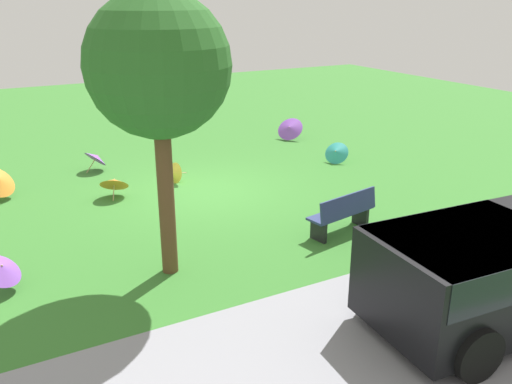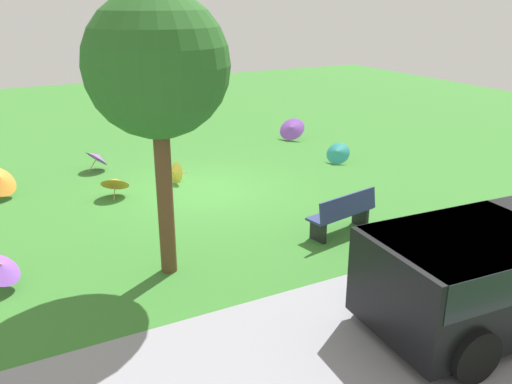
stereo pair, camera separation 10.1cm
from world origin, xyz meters
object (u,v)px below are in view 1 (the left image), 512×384
at_px(parasol_yellow_0, 174,173).
at_px(parasol_orange_1, 114,182).
at_px(parasol_purple_1, 96,157).
at_px(parasol_teal_0, 336,152).
at_px(parasol_purple_0, 290,128).
at_px(van_dark, 505,264).
at_px(parasol_purple_2, 0,268).
at_px(park_bench, 343,213).
at_px(shade_tree, 158,67).

relative_size(parasol_yellow_0, parasol_orange_1, 0.66).
height_order(parasol_purple_1, parasol_teal_0, parasol_purple_1).
height_order(parasol_purple_0, parasol_yellow_0, parasol_purple_0).
relative_size(parasol_purple_1, parasol_yellow_0, 1.40).
relative_size(parasol_purple_0, parasol_purple_1, 1.37).
bearing_deg(parasol_purple_0, van_dark, 74.96).
distance_m(parasol_purple_1, parasol_purple_2, 6.73).
height_order(park_bench, parasol_purple_2, park_bench).
bearing_deg(parasol_purple_2, parasol_purple_0, -146.16).
relative_size(van_dark, parasol_purple_1, 5.67).
bearing_deg(shade_tree, parasol_orange_1, -91.47).
height_order(shade_tree, parasol_purple_1, shade_tree).
height_order(park_bench, shade_tree, shade_tree).
bearing_deg(parasol_teal_0, park_bench, 55.33).
distance_m(van_dark, parasol_purple_1, 11.15).
height_order(park_bench, parasol_teal_0, park_bench).
distance_m(parasol_purple_1, parasol_orange_1, 2.39).
xyz_separation_m(van_dark, parasol_purple_0, (-2.93, -10.89, -0.50)).
relative_size(parasol_purple_0, parasol_yellow_0, 1.91).
bearing_deg(parasol_purple_1, van_dark, 109.69).
distance_m(park_bench, parasol_purple_2, 6.51).
xyz_separation_m(park_bench, parasol_purple_2, (6.47, -0.78, -0.02)).
relative_size(parasol_purple_2, parasol_teal_0, 1.12).
distance_m(parasol_yellow_0, parasol_orange_1, 1.68).
xyz_separation_m(park_bench, parasol_purple_1, (3.52, -6.83, -0.07)).
height_order(van_dark, parasol_yellow_0, van_dark).
bearing_deg(parasol_yellow_0, van_dark, 104.77).
distance_m(parasol_purple_0, parasol_teal_0, 3.01).
bearing_deg(shade_tree, van_dark, 136.11).
bearing_deg(parasol_purple_0, parasol_teal_0, 85.62).
bearing_deg(parasol_teal_0, van_dark, 71.13).
height_order(shade_tree, parasol_orange_1, shade_tree).
distance_m(parasol_purple_1, parasol_yellow_0, 2.61).
xyz_separation_m(parasol_purple_1, parasol_teal_0, (-6.45, 2.60, -0.07)).
xyz_separation_m(parasol_orange_1, parasol_teal_0, (-6.55, 0.21, -0.06)).
bearing_deg(parasol_teal_0, parasol_orange_1, -1.87).
bearing_deg(parasol_orange_1, shade_tree, 88.53).
height_order(parasol_orange_1, parasol_teal_0, parasol_orange_1).
distance_m(park_bench, parasol_teal_0, 5.14).
xyz_separation_m(shade_tree, parasol_yellow_0, (-1.76, -4.57, -3.34)).
distance_m(shade_tree, parasol_purple_1, 7.42).
bearing_deg(parasol_orange_1, parasol_teal_0, 178.13).
relative_size(van_dark, parasol_orange_1, 5.21).
height_order(parasol_purple_0, parasol_teal_0, parasol_purple_0).
bearing_deg(parasol_purple_0, shade_tree, 45.72).
height_order(parasol_purple_1, parasol_yellow_0, parasol_purple_1).
distance_m(van_dark, parasol_orange_1, 8.99).
distance_m(parasol_purple_1, parasol_teal_0, 6.95).
xyz_separation_m(parasol_purple_1, parasol_yellow_0, (-1.54, 2.11, -0.11)).
relative_size(park_bench, parasol_yellow_0, 2.79).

